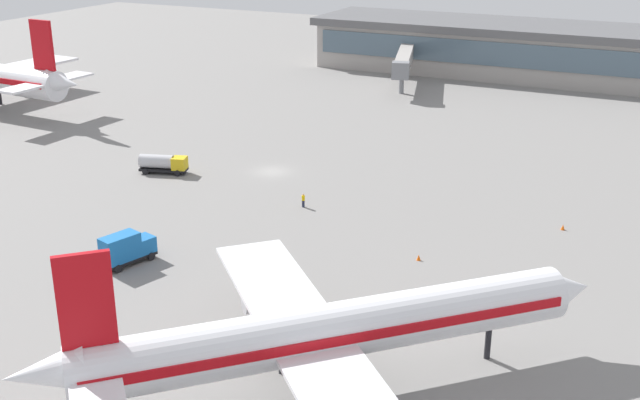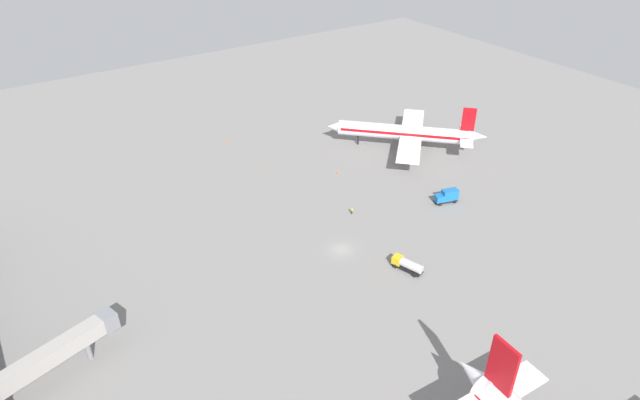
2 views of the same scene
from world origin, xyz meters
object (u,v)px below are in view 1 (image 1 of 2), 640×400
Objects in this scene: safety_cone_near_gate at (419,257)px; safety_cone_far_side at (563,227)px; airplane_at_gate at (326,332)px; fuel_truck at (163,163)px; catering_truck at (126,249)px; ground_crew_worker at (303,200)px.

safety_cone_near_gate is 1.00× the size of safety_cone_far_side.
airplane_at_gate is 57.97× the size of safety_cone_far_side.
fuel_truck is 10.97× the size of safety_cone_far_side.
airplane_at_gate is 54.55m from fuel_truck.
safety_cone_near_gate is at bearing -45.94° from catering_truck.
ground_crew_worker is at bearing 12.24° from safety_cone_far_side.
catering_truck is at bearing 113.11° from airplane_at_gate.
catering_truck reaches higher than safety_cone_near_gate.
safety_cone_far_side is at bearing -13.64° from fuel_truck.
safety_cone_near_gate is (-17.21, 8.20, -0.55)m from ground_crew_worker.
safety_cone_far_side is at bearing -36.84° from catering_truck.
catering_truck is 3.54× the size of ground_crew_worker.
fuel_truck is at bearing 94.04° from airplane_at_gate.
safety_cone_near_gate and safety_cone_far_side have the same top height.
fuel_truck is 10.97× the size of safety_cone_near_gate.
fuel_truck is at bearing -15.88° from safety_cone_near_gate.
airplane_at_gate is 57.97× the size of safety_cone_near_gate.
airplane_at_gate is at bearing -95.69° from catering_truck.
fuel_truck reaches higher than safety_cone_near_gate.
ground_crew_worker is at bearing -25.48° from safety_cone_near_gate.
safety_cone_near_gate is at bearing 51.14° from safety_cone_far_side.
ground_crew_worker is (-8.58, -21.73, -0.85)m from catering_truck.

